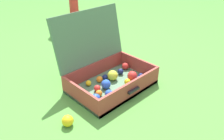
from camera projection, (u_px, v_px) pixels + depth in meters
ground_plane at (102, 91)px, 1.74m from camera, size 16.00×16.00×0.00m
open_suitcase at (107, 71)px, 1.77m from camera, size 0.64×0.54×0.56m
stray_ball_on_grass at (68, 121)px, 1.40m from camera, size 0.07×0.07×0.07m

